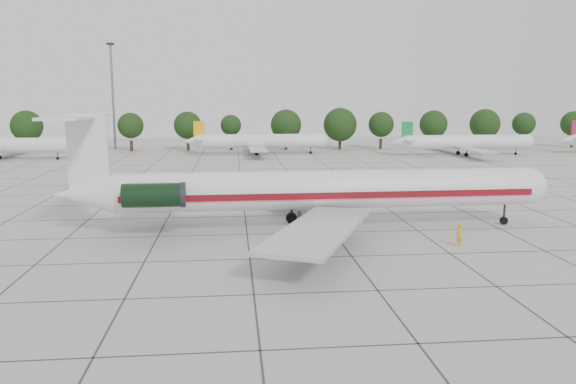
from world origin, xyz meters
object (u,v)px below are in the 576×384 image
at_px(main_airliner, 303,190).
at_px(bg_airliner_d, 466,142).
at_px(floodlight_mast, 113,90).
at_px(ground_crew, 459,235).
at_px(bg_airliner_c, 260,141).

height_order(main_airliner, bg_airliner_d, main_airliner).
distance_m(bg_airliner_d, floodlight_mast, 83.81).
xyz_separation_m(ground_crew, bg_airliner_d, (31.68, 73.10, 1.95)).
bearing_deg(main_airliner, bg_airliner_d, 55.30).
bearing_deg(bg_airliner_d, main_airliner, -123.71).
bearing_deg(bg_airliner_c, floodlight_mast, 153.15).
relative_size(main_airliner, floodlight_mast, 1.83).
distance_m(main_airliner, floodlight_mast, 97.84).
height_order(bg_airliner_d, floodlight_mast, floodlight_mast).
relative_size(main_airliner, bg_airliner_d, 1.65).
bearing_deg(ground_crew, bg_airliner_d, -155.20).
height_order(main_airliner, floodlight_mast, floodlight_mast).
xyz_separation_m(main_airliner, floodlight_mast, (-35.26, 90.67, 10.43)).
bearing_deg(main_airliner, bg_airliner_c, 89.33).
height_order(bg_airliner_c, bg_airliner_d, same).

